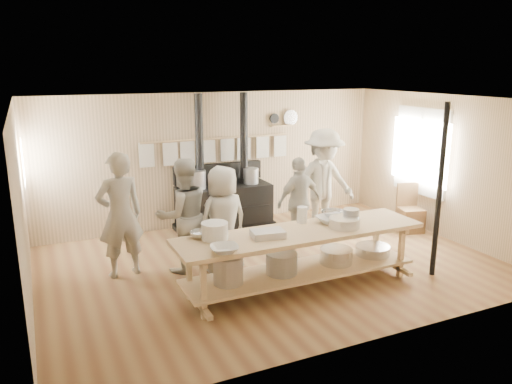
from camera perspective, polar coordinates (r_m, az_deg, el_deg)
ground at (r=8.04m, az=1.84°, el=-8.33°), size 7.00×7.00×0.00m
room_shell at (r=7.57m, az=1.93°, el=3.09°), size 7.00×7.00×7.00m
window_right at (r=10.06m, az=18.35°, el=4.43°), size 0.09×1.50×1.65m
left_opening at (r=8.77m, az=-25.11°, el=3.12°), size 0.00×0.90×0.90m
stove at (r=9.71m, az=-3.75°, el=-1.12°), size 1.90×0.75×2.60m
towel_rail at (r=9.76m, az=-4.41°, el=5.14°), size 3.00×0.04×0.47m
back_wall_shelf at (r=10.32m, az=3.20°, el=8.18°), size 0.63×0.14×0.32m
prep_table at (r=7.11m, az=5.06°, el=-6.97°), size 3.60×0.90×0.85m
support_post at (r=7.75m, az=20.23°, el=0.03°), size 0.08×0.08×2.60m
cook_far_left at (r=7.63m, az=-15.27°, el=-2.56°), size 0.75×0.55×1.89m
cook_left at (r=7.64m, az=-8.30°, el=-2.69°), size 0.90×0.73×1.76m
cook_center at (r=7.53m, az=-3.78°, el=-3.23°), size 0.89×0.66×1.66m
cook_right at (r=8.77m, az=4.95°, el=-1.05°), size 0.97×0.53×1.56m
cook_by_window at (r=9.21m, az=7.69°, el=1.00°), size 1.31×0.77×2.00m
chair at (r=9.99m, az=17.17°, el=-2.80°), size 0.52×0.52×0.91m
bowl_white_a at (r=6.19m, az=-3.64°, el=-6.54°), size 0.42×0.42×0.09m
bowl_steel_a at (r=6.74m, az=-6.44°, el=-4.84°), size 0.37×0.37×0.08m
bowl_white_b at (r=7.38m, az=8.61°, el=-3.16°), size 0.45×0.45×0.10m
bowl_steel_b at (r=7.63m, az=8.80°, el=-2.55°), size 0.37×0.37×0.11m
roasting_pan at (r=6.71m, az=1.34°, el=-4.80°), size 0.47×0.35×0.10m
mixing_bowl_large at (r=7.21m, az=10.02°, el=-3.46°), size 0.46×0.46×0.14m
bucket_galv at (r=7.42m, az=10.80°, el=-2.71°), size 0.27×0.27×0.21m
deep_bowl_enamel at (r=6.65m, az=-4.74°, el=-4.45°), size 0.36×0.36×0.22m
pitcher at (r=7.33m, az=5.29°, el=-2.60°), size 0.19×0.19×0.24m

